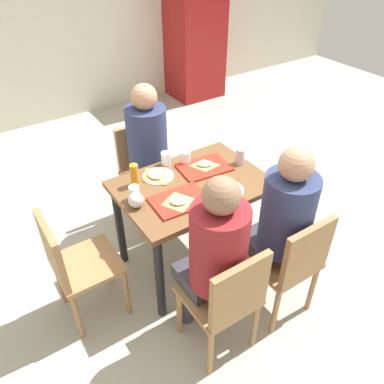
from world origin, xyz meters
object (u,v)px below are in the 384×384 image
object	(u,v)px
person_in_brown_jacket	(281,219)
plastic_cup_c	(134,193)
foil_bundle	(136,200)
soda_can	(240,156)
tray_red_far	(204,167)
pizza_slice_c	(155,175)
chair_near_right	(292,261)
chair_far_side	(144,166)
pizza_slice_a	(179,201)
chair_left_end	(73,263)
tray_red_near	(180,200)
plastic_cup_a	(166,159)
main_table	(192,197)
chair_near_left	(227,298)
drink_fridge	(195,28)
person_far_side	(150,148)
plastic_cup_d	(186,158)
pizza_slice_b	(205,164)
person_in_red	(214,252)
plastic_cup_b	(222,199)
paper_plate_near_edge	(227,190)
paper_plate_center	(158,176)

from	to	relation	value
person_in_brown_jacket	plastic_cup_c	xyz separation A→B (m)	(-0.66, 0.66, 0.06)
foil_bundle	soda_can	bearing A→B (deg)	2.39
tray_red_far	pizza_slice_c	xyz separation A→B (m)	(-0.36, 0.10, 0.01)
tray_red_far	soda_can	distance (m)	0.28
chair_near_right	chair_far_side	world-z (taller)	same
pizza_slice_a	plastic_cup_c	bearing A→B (deg)	136.65
chair_left_end	tray_red_far	xyz separation A→B (m)	(1.07, 0.11, 0.27)
tray_red_near	plastic_cup_a	size ratio (longest dim) A/B	3.60
tray_red_near	soda_can	size ratio (longest dim) A/B	2.95
main_table	person_in_brown_jacket	distance (m)	0.67
chair_near_left	drink_fridge	world-z (taller)	drink_fridge
chair_left_end	plastic_cup_a	distance (m)	0.97
person_far_side	drink_fridge	world-z (taller)	drink_fridge
pizza_slice_a	plastic_cup_a	size ratio (longest dim) A/B	2.06
chair_near_left	plastic_cup_a	bearing A→B (deg)	77.71
plastic_cup_a	foil_bundle	world-z (taller)	same
plastic_cup_c	plastic_cup_d	bearing A→B (deg)	19.55
chair_near_right	pizza_slice_b	size ratio (longest dim) A/B	4.20
drink_fridge	soda_can	bearing A→B (deg)	-118.03
person_in_red	person_far_side	size ratio (longest dim) A/B	1.00
chair_near_left	soda_can	distance (m)	1.08
pizza_slice_c	chair_left_end	bearing A→B (deg)	-164.10
plastic_cup_a	chair_near_left	bearing A→B (deg)	-102.29
chair_left_end	foil_bundle	world-z (taller)	foil_bundle
main_table	plastic_cup_a	bearing A→B (deg)	94.73
tray_red_near	soda_can	bearing A→B (deg)	13.32
chair_near_right	tray_red_near	bearing A→B (deg)	125.03
drink_fridge	pizza_slice_c	bearing A→B (deg)	-128.69
foil_bundle	pizza_slice_b	bearing A→B (deg)	12.31
chair_far_side	soda_can	distance (m)	0.91
person_in_brown_jacket	chair_left_end	bearing A→B (deg)	152.20
person_in_red	plastic_cup_a	xyz separation A→B (m)	(0.23, 0.92, 0.06)
tray_red_far	person_in_brown_jacket	bearing A→B (deg)	-83.88
chair_left_end	plastic_cup_a	size ratio (longest dim) A/B	8.50
chair_near_left	tray_red_far	distance (m)	1.00
person_far_side	plastic_cup_d	xyz separation A→B (m)	(0.10, -0.37, 0.06)
chair_left_end	plastic_cup_b	xyz separation A→B (m)	(0.92, -0.31, 0.31)
person_in_brown_jacket	chair_near_left	bearing A→B (deg)	-164.67
chair_far_side	pizza_slice_a	world-z (taller)	chair_far_side
pizza_slice_b	foil_bundle	bearing A→B (deg)	-167.69
plastic_cup_c	soda_can	world-z (taller)	soda_can
pizza_slice_c	soda_can	distance (m)	0.64
tray_red_near	pizza_slice_b	world-z (taller)	pizza_slice_b
plastic_cup_a	plastic_cup_b	bearing A→B (deg)	-85.27
pizza_slice_b	chair_near_right	bearing A→B (deg)	-85.71
tray_red_far	plastic_cup_d	distance (m)	0.15
tray_red_near	paper_plate_near_edge	size ratio (longest dim) A/B	1.64
pizza_slice_a	pizza_slice_c	world-z (taller)	pizza_slice_a
person_far_side	paper_plate_center	world-z (taller)	person_far_side
chair_near_left	foil_bundle	xyz separation A→B (m)	(-0.18, 0.73, 0.31)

